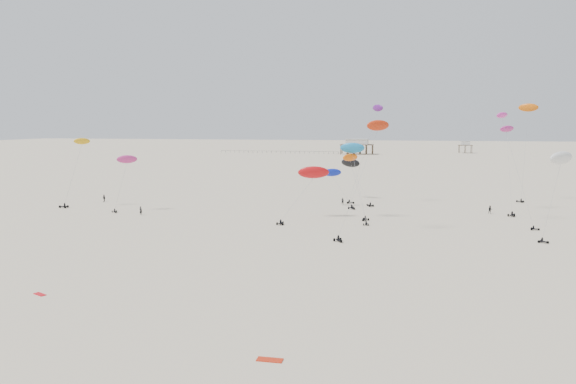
% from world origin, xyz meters
% --- Properties ---
extents(ground_plane, '(900.00, 900.00, 0.00)m').
position_xyz_m(ground_plane, '(0.00, 200.00, 0.00)').
color(ground_plane, beige).
extents(pavilion_main, '(21.00, 13.00, 9.80)m').
position_xyz_m(pavilion_main, '(-10.00, 350.00, 4.22)').
color(pavilion_main, brown).
rests_on(pavilion_main, ground).
extents(pavilion_small, '(9.00, 7.00, 8.00)m').
position_xyz_m(pavilion_small, '(60.00, 380.00, 3.49)').
color(pavilion_small, brown).
rests_on(pavilion_small, ground).
extents(pier_fence, '(80.20, 0.20, 1.50)m').
position_xyz_m(pier_fence, '(-62.00, 350.00, 0.77)').
color(pier_fence, black).
rests_on(pier_fence, ground).
extents(rig_0, '(9.05, 14.51, 21.87)m').
position_xyz_m(rig_0, '(15.01, 86.87, 14.81)').
color(rig_0, black).
rests_on(rig_0, ground).
extents(rig_3, '(6.29, 6.19, 13.66)m').
position_xyz_m(rig_3, '(11.15, 102.18, 8.94)').
color(rig_3, black).
rests_on(rig_3, ground).
extents(rig_4, '(5.91, 4.67, 15.38)m').
position_xyz_m(rig_4, '(46.26, 85.44, 12.62)').
color(rig_4, black).
rests_on(rig_4, ground).
extents(rig_5, '(4.32, 13.26, 20.11)m').
position_xyz_m(rig_5, '(43.86, 118.07, 12.07)').
color(rig_5, black).
rests_on(rig_5, ground).
extents(rig_6, '(8.90, 6.56, 9.84)m').
position_xyz_m(rig_6, '(5.53, 117.67, 6.30)').
color(rig_6, black).
rests_on(rig_6, ground).
extents(rig_7, '(8.93, 5.57, 24.50)m').
position_xyz_m(rig_7, '(12.61, 126.16, 17.13)').
color(rig_7, black).
rests_on(rig_7, ground).
extents(rig_8, '(10.37, 17.42, 16.92)m').
position_xyz_m(rig_8, '(7.87, 132.12, 8.39)').
color(rig_8, black).
rests_on(rig_8, ground).
extents(rig_9, '(5.21, 6.61, 24.91)m').
position_xyz_m(rig_9, '(51.18, 138.19, 19.58)').
color(rig_9, black).
rests_on(rig_9, ground).
extents(rig_10, '(7.80, 11.46, 22.88)m').
position_xyz_m(rig_10, '(41.74, 102.30, 14.60)').
color(rig_10, black).
rests_on(rig_10, ground).
extents(rig_11, '(6.32, 6.06, 16.51)m').
position_xyz_m(rig_11, '(-55.30, 104.90, 9.33)').
color(rig_11, black).
rests_on(rig_11, ground).
extents(rig_12, '(4.86, 6.50, 12.86)m').
position_xyz_m(rig_12, '(-40.55, 101.89, 10.09)').
color(rig_12, black).
rests_on(rig_12, ground).
extents(rig_13, '(9.17, 13.42, 13.53)m').
position_xyz_m(rig_13, '(2.09, 101.07, 8.72)').
color(rig_13, black).
rests_on(rig_13, ground).
extents(rig_14, '(6.90, 10.09, 16.78)m').
position_xyz_m(rig_14, '(10.89, 102.12, 13.21)').
color(rig_14, black).
rests_on(rig_14, ground).
extents(spectator_0, '(0.92, 0.74, 2.21)m').
position_xyz_m(spectator_0, '(-34.64, 97.05, 0.00)').
color(spectator_0, black).
rests_on(spectator_0, ground).
extents(spectator_1, '(1.06, 0.66, 2.09)m').
position_xyz_m(spectator_1, '(39.95, 114.84, 0.00)').
color(spectator_1, black).
rests_on(spectator_1, ground).
extents(spectator_2, '(1.46, 1.25, 2.17)m').
position_xyz_m(spectator_2, '(-53.24, 114.07, 0.00)').
color(spectator_2, black).
rests_on(spectator_2, ground).
extents(spectator_3, '(0.75, 0.55, 1.94)m').
position_xyz_m(spectator_3, '(6.49, 122.11, 0.00)').
color(spectator_3, black).
rests_on(spectator_3, ground).
extents(grounded_kite_a, '(2.20, 0.90, 0.08)m').
position_xyz_m(grounded_kite_a, '(10.79, 29.72, 0.00)').
color(grounded_kite_a, red).
rests_on(grounded_kite_a, ground).
extents(grounded_kite_b, '(1.93, 1.40, 0.07)m').
position_xyz_m(grounded_kite_b, '(-19.75, 41.87, 0.00)').
color(grounded_kite_b, red).
rests_on(grounded_kite_b, ground).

